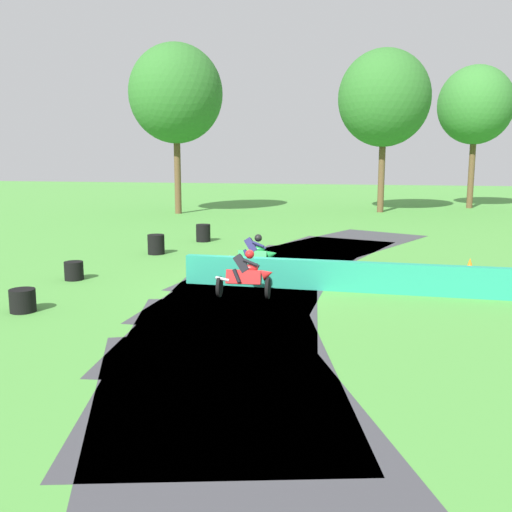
# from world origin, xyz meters

# --- Properties ---
(ground_plane) EXTENTS (120.00, 120.00, 0.00)m
(ground_plane) POSITION_xyz_m (0.00, 0.00, 0.00)
(ground_plane) COLOR #4C933D
(track_asphalt) EXTENTS (8.96, 29.05, 0.01)m
(track_asphalt) POSITION_xyz_m (0.88, -0.04, 0.00)
(track_asphalt) COLOR #3D3D42
(track_asphalt) RESTS_ON ground
(safety_barrier) EXTENTS (16.22, 1.00, 0.90)m
(safety_barrier) POSITION_xyz_m (5.96, -0.26, 0.45)
(safety_barrier) COLOR #239375
(safety_barrier) RESTS_ON ground
(motorcycle_lead_green) EXTENTS (1.69, 0.89, 1.42)m
(motorcycle_lead_green) POSITION_xyz_m (-0.32, 1.97, 0.63)
(motorcycle_lead_green) COLOR black
(motorcycle_lead_green) RESTS_ON ground
(motorcycle_chase_red) EXTENTS (1.68, 0.83, 1.43)m
(motorcycle_chase_red) POSITION_xyz_m (0.09, -1.40, 0.64)
(motorcycle_chase_red) COLOR black
(motorcycle_chase_red) RESTS_ON ground
(tire_stack_near) EXTENTS (0.67, 0.67, 0.80)m
(tire_stack_near) POSITION_xyz_m (-4.09, 8.69, 0.40)
(tire_stack_near) COLOR black
(tire_stack_near) RESTS_ON ground
(tire_stack_mid_a) EXTENTS (0.68, 0.68, 0.80)m
(tire_stack_mid_a) POSITION_xyz_m (-5.02, 4.99, 0.40)
(tire_stack_mid_a) COLOR black
(tire_stack_mid_a) RESTS_ON ground
(tire_stack_mid_b) EXTENTS (0.61, 0.61, 0.60)m
(tire_stack_mid_b) POSITION_xyz_m (-5.90, -0.21, 0.30)
(tire_stack_mid_b) COLOR black
(tire_stack_mid_b) RESTS_ON ground
(tire_stack_far) EXTENTS (0.66, 0.66, 0.60)m
(tire_stack_far) POSITION_xyz_m (-5.29, -4.09, 0.30)
(tire_stack_far) COLOR black
(tire_stack_far) RESTS_ON ground
(traffic_cone) EXTENTS (0.28, 0.28, 0.44)m
(traffic_cone) POSITION_xyz_m (6.99, 3.87, 0.22)
(traffic_cone) COLOR orange
(traffic_cone) RESTS_ON ground
(tree_far_left) EXTENTS (5.37, 5.37, 10.29)m
(tree_far_left) POSITION_xyz_m (10.71, 28.69, 7.44)
(tree_far_left) COLOR brown
(tree_far_left) RESTS_ON ground
(tree_far_right) EXTENTS (6.15, 6.15, 11.13)m
(tree_far_right) POSITION_xyz_m (-9.30, 20.77, 7.87)
(tree_far_right) COLOR brown
(tree_far_right) RESTS_ON ground
(tree_mid_rise) EXTENTS (6.17, 6.17, 10.93)m
(tree_mid_rise) POSITION_xyz_m (4.16, 24.30, 7.67)
(tree_mid_rise) COLOR brown
(tree_mid_rise) RESTS_ON ground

